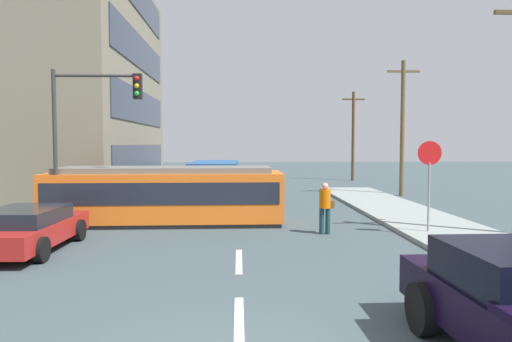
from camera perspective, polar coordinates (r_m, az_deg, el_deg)
The scene contains 15 objects.
ground_plane at distance 15.75m, azimuth -2.13°, elevation -7.38°, with size 120.00×120.00×0.00m, color #3C4C50.
sidewalk_curb_right at distance 13.64m, azimuth 28.21°, elevation -9.15°, with size 3.20×36.00×0.14m, color gray.
lane_stripe_1 at distance 8.02m, azimuth -2.12°, elevation -18.01°, with size 0.16×2.40×0.01m, color silver.
lane_stripe_2 at distance 11.84m, azimuth -2.13°, elevation -10.95°, with size 0.16×2.40×0.01m, color silver.
lane_stripe_3 at distance 23.26m, azimuth -2.13°, elevation -3.89°, with size 0.16×2.40×0.01m, color silver.
lane_stripe_4 at distance 29.23m, azimuth -2.13°, elevation -2.41°, with size 0.16×2.40×0.01m, color silver.
streetcar_tram at distance 17.39m, azimuth -10.99°, elevation -2.82°, with size 8.50×2.66×2.09m.
city_bus at distance 25.88m, azimuth -5.07°, elevation -0.70°, with size 2.62×5.68×1.94m.
pedestrian_crossing at distance 15.27m, azimuth 8.46°, elevation -4.16°, with size 0.51×0.36×1.67m.
parked_sedan_mid at distance 14.23m, azimuth -26.24°, elevation -6.32°, with size 2.12×4.38×1.19m.
parked_sedan_far at distance 21.75m, azimuth -15.48°, elevation -2.87°, with size 2.01×4.42×1.19m.
stop_sign at distance 15.74m, azimuth 20.48°, elevation 0.46°, with size 0.76×0.07×2.88m.
traffic_light_mast at distance 16.66m, azimuth -19.84°, elevation 6.07°, with size 2.99×0.33×5.41m.
utility_pole_mid at distance 27.40m, azimuth 17.51°, elevation 5.34°, with size 1.80×0.24×7.56m.
utility_pole_far at distance 38.04m, azimuth 11.82°, elevation 4.44°, with size 1.80×0.24×7.08m.
Camera 1 is at (0.00, -5.47, 2.92)m, focal length 32.63 mm.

